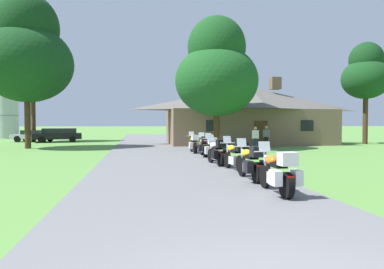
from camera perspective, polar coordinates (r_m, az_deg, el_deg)
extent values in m
plane|color=#56893D|center=(22.90, -5.24, -2.91)|extent=(500.00, 500.00, 0.00)
cube|color=slate|center=(20.91, -4.90, -3.27)|extent=(6.40, 80.00, 0.06)
cylinder|color=black|center=(10.10, 11.72, -6.67)|extent=(0.11, 0.64, 0.64)
cylinder|color=black|center=(8.78, 15.06, -7.96)|extent=(0.15, 0.64, 0.64)
cube|color=silver|center=(9.41, 13.32, -6.93)|extent=(0.26, 0.56, 0.30)
ellipsoid|color=orange|center=(9.59, 12.75, -4.05)|extent=(0.30, 0.52, 0.26)
cube|color=black|center=(9.18, 13.81, -4.88)|extent=(0.28, 0.52, 0.10)
cylinder|color=silver|center=(9.98, 11.83, -2.72)|extent=(0.66, 0.03, 0.03)
cylinder|color=silver|center=(10.05, 11.73, -4.64)|extent=(0.06, 0.24, 0.73)
cube|color=#B2BCC6|center=(10.07, 11.63, -1.89)|extent=(0.32, 0.11, 0.27)
sphere|color=silver|center=(9.99, 11.82, -3.52)|extent=(0.11, 0.11, 0.11)
cube|color=silver|center=(8.65, 15.22, -3.83)|extent=(0.40, 0.36, 0.32)
cube|color=red|center=(8.55, 15.67, -6.71)|extent=(0.14, 0.03, 0.06)
cylinder|color=silver|center=(9.14, 15.04, -8.21)|extent=(0.07, 0.55, 0.07)
cube|color=silver|center=(8.70, 13.35, -6.84)|extent=(0.20, 0.40, 0.36)
cube|color=silver|center=(8.91, 16.47, -6.66)|extent=(0.20, 0.40, 0.36)
cylinder|color=black|center=(12.17, 8.10, -5.22)|extent=(0.12, 0.64, 0.64)
cylinder|color=black|center=(10.82, 10.49, -6.10)|extent=(0.17, 0.64, 0.64)
cube|color=silver|center=(11.47, 9.26, -5.35)|extent=(0.27, 0.57, 0.30)
ellipsoid|color=gold|center=(11.66, 8.85, -3.01)|extent=(0.31, 0.53, 0.26)
cube|color=black|center=(11.24, 9.60, -3.65)|extent=(0.29, 0.53, 0.10)
cylinder|color=silver|center=(12.07, 8.17, -1.94)|extent=(0.66, 0.05, 0.03)
cylinder|color=silver|center=(12.13, 8.11, -3.53)|extent=(0.07, 0.24, 0.73)
cube|color=#B2BCC6|center=(12.15, 8.03, -1.25)|extent=(0.32, 0.12, 0.27)
sphere|color=silver|center=(12.08, 8.17, -2.60)|extent=(0.11, 0.11, 0.11)
cube|color=black|center=(10.71, 10.60, -2.74)|extent=(0.41, 0.37, 0.32)
cube|color=red|center=(10.59, 10.91, -5.05)|extent=(0.14, 0.03, 0.06)
cylinder|color=silver|center=(11.18, 10.58, -6.37)|extent=(0.08, 0.55, 0.07)
cube|color=black|center=(10.76, 9.10, -5.17)|extent=(0.21, 0.40, 0.36)
cube|color=black|center=(10.94, 11.68, -5.07)|extent=(0.21, 0.40, 0.36)
cylinder|color=black|center=(14.38, 5.77, -4.14)|extent=(0.17, 0.65, 0.64)
cylinder|color=black|center=(13.05, 7.92, -4.75)|extent=(0.21, 0.65, 0.64)
cube|color=silver|center=(13.69, 6.82, -4.19)|extent=(0.31, 0.58, 0.30)
ellipsoid|color=gold|center=(13.89, 6.45, -2.24)|extent=(0.35, 0.55, 0.26)
cube|color=black|center=(13.47, 7.13, -2.75)|extent=(0.33, 0.54, 0.10)
cylinder|color=silver|center=(14.29, 5.83, -1.36)|extent=(0.66, 0.09, 0.03)
cylinder|color=silver|center=(14.35, 5.77, -2.71)|extent=(0.08, 0.24, 0.73)
cube|color=#B2BCC6|center=(14.38, 5.70, -0.79)|extent=(0.33, 0.14, 0.27)
sphere|color=silver|center=(14.30, 5.83, -1.92)|extent=(0.11, 0.11, 0.11)
cube|color=black|center=(12.94, 8.02, -1.96)|extent=(0.43, 0.40, 0.32)
cube|color=red|center=(12.82, 8.29, -3.86)|extent=(0.14, 0.04, 0.06)
cylinder|color=silver|center=(13.40, 7.96, -5.01)|extent=(0.12, 0.55, 0.07)
cylinder|color=black|center=(16.28, 3.06, -3.45)|extent=(0.17, 0.65, 0.64)
cylinder|color=black|center=(14.92, 4.72, -3.93)|extent=(0.22, 0.65, 0.64)
cube|color=silver|center=(15.57, 3.88, -3.46)|extent=(0.31, 0.58, 0.30)
ellipsoid|color=silver|center=(15.79, 3.58, -1.76)|extent=(0.35, 0.55, 0.26)
cube|color=black|center=(15.36, 4.11, -2.19)|extent=(0.33, 0.55, 0.10)
cylinder|color=silver|center=(16.19, 3.10, -0.99)|extent=(0.66, 0.10, 0.03)
cylinder|color=silver|center=(16.25, 3.06, -2.19)|extent=(0.08, 0.24, 0.73)
cube|color=#B2BCC6|center=(16.28, 3.00, -0.49)|extent=(0.33, 0.14, 0.27)
sphere|color=silver|center=(16.20, 3.10, -1.49)|extent=(0.11, 0.11, 0.11)
cube|color=black|center=(14.82, 4.79, -1.48)|extent=(0.43, 0.40, 0.32)
cube|color=red|center=(14.69, 5.01, -3.14)|extent=(0.14, 0.04, 0.06)
cylinder|color=silver|center=(15.28, 4.82, -4.17)|extent=(0.12, 0.55, 0.07)
cube|color=black|center=(14.87, 3.71, -3.25)|extent=(0.24, 0.42, 0.36)
cube|color=black|center=(15.04, 5.60, -3.20)|extent=(0.24, 0.42, 0.36)
cylinder|color=black|center=(18.61, 2.67, -2.80)|extent=(0.15, 0.65, 0.64)
cylinder|color=black|center=(17.19, 3.33, -3.17)|extent=(0.19, 0.65, 0.64)
cube|color=silver|center=(17.88, 2.99, -2.79)|extent=(0.29, 0.57, 0.30)
ellipsoid|color=maroon|center=(18.11, 2.88, -1.31)|extent=(0.33, 0.54, 0.26)
cube|color=black|center=(17.66, 3.09, -1.68)|extent=(0.31, 0.54, 0.10)
cylinder|color=silver|center=(18.53, 2.69, -0.65)|extent=(0.66, 0.07, 0.03)
cylinder|color=silver|center=(18.59, 2.67, -1.69)|extent=(0.07, 0.24, 0.73)
cube|color=#B2BCC6|center=(18.63, 2.65, -0.21)|extent=(0.33, 0.13, 0.27)
sphere|color=silver|center=(18.54, 2.69, -1.08)|extent=(0.11, 0.11, 0.11)
cube|color=silver|center=(17.10, 3.36, -1.05)|extent=(0.42, 0.38, 0.32)
cube|color=red|center=(16.96, 3.44, -2.48)|extent=(0.14, 0.04, 0.06)
cylinder|color=silver|center=(17.54, 3.63, -3.41)|extent=(0.10, 0.55, 0.07)
cube|color=silver|center=(17.19, 2.45, -2.57)|extent=(0.22, 0.41, 0.36)
cube|color=silver|center=(17.27, 4.16, -2.55)|extent=(0.22, 0.41, 0.36)
cylinder|color=black|center=(20.30, 1.57, -2.42)|extent=(0.14, 0.64, 0.64)
cylinder|color=black|center=(18.88, 2.15, -2.73)|extent=(0.19, 0.65, 0.64)
cube|color=silver|center=(19.56, 1.86, -2.40)|extent=(0.29, 0.57, 0.30)
ellipsoid|color=gold|center=(19.79, 1.76, -1.05)|extent=(0.33, 0.53, 0.26)
cube|color=black|center=(19.34, 1.94, -1.38)|extent=(0.31, 0.53, 0.10)
cylinder|color=silver|center=(20.22, 1.59, -0.45)|extent=(0.66, 0.06, 0.03)
cylinder|color=silver|center=(20.28, 1.57, -1.41)|extent=(0.07, 0.24, 0.73)
cube|color=#B2BCC6|center=(20.32, 1.55, -0.04)|extent=(0.32, 0.12, 0.27)
sphere|color=silver|center=(20.23, 1.59, -0.85)|extent=(0.11, 0.11, 0.11)
cube|color=black|center=(18.79, 2.17, -0.80)|extent=(0.42, 0.38, 0.32)
cube|color=red|center=(18.64, 2.24, -2.10)|extent=(0.14, 0.04, 0.06)
cylinder|color=silver|center=(19.22, 2.43, -2.95)|extent=(0.10, 0.55, 0.07)
cube|color=black|center=(18.88, 1.34, -2.19)|extent=(0.22, 0.41, 0.36)
cube|color=black|center=(18.95, 2.91, -2.17)|extent=(0.22, 0.41, 0.36)
cylinder|color=black|center=(22.69, -0.07, -1.98)|extent=(0.11, 0.64, 0.64)
cylinder|color=black|center=(21.27, 0.54, -2.23)|extent=(0.16, 0.64, 0.64)
cube|color=silver|center=(21.95, 0.23, -1.95)|extent=(0.26, 0.56, 0.30)
ellipsoid|color=gold|center=(22.19, 0.12, -0.75)|extent=(0.30, 0.52, 0.26)
cube|color=black|center=(21.74, 0.32, -1.04)|extent=(0.28, 0.52, 0.10)
cylinder|color=silver|center=(22.61, -0.05, -0.22)|extent=(0.66, 0.04, 0.03)
cylinder|color=silver|center=(22.67, -0.07, -1.07)|extent=(0.06, 0.24, 0.73)
cube|color=#B2BCC6|center=(22.71, -0.09, 0.14)|extent=(0.32, 0.11, 0.27)
sphere|color=silver|center=(22.62, -0.05, -0.57)|extent=(0.11, 0.11, 0.11)
cube|color=silver|center=(21.19, 0.56, -0.51)|extent=(0.40, 0.36, 0.32)
cube|color=red|center=(21.04, 0.64, -1.66)|extent=(0.14, 0.03, 0.06)
cylinder|color=silver|center=(21.61, 0.76, -2.43)|extent=(0.07, 0.55, 0.07)
cube|color=silver|center=(21.27, -0.18, -1.74)|extent=(0.20, 0.40, 0.36)
cube|color=silver|center=(21.35, 1.20, -1.73)|extent=(0.20, 0.40, 0.36)
cube|color=brown|center=(32.60, 9.03, 1.18)|extent=(14.38, 6.88, 3.09)
pyramid|color=#5B5651|center=(32.68, 9.05, 5.77)|extent=(15.24, 7.29, 2.14)
cube|color=brown|center=(33.69, 13.30, 8.05)|extent=(0.90, 0.90, 1.10)
cube|color=#472D19|center=(29.33, 11.10, 0.14)|extent=(1.10, 0.08, 2.10)
cube|color=black|center=(28.20, 3.39, 1.43)|extent=(1.10, 0.06, 0.90)
cube|color=black|center=(30.92, 18.14, 1.37)|extent=(1.10, 0.06, 0.90)
cylinder|color=black|center=(27.19, 12.07, -1.30)|extent=(0.14, 0.14, 0.86)
cylinder|color=black|center=(27.28, 11.74, -1.29)|extent=(0.14, 0.14, 0.86)
cube|color=gray|center=(27.21, 11.91, 0.20)|extent=(0.40, 0.42, 0.56)
cylinder|color=gray|center=(27.10, 12.34, 0.15)|extent=(0.09, 0.09, 0.58)
cylinder|color=gray|center=(27.32, 11.49, 0.17)|extent=(0.09, 0.09, 0.58)
sphere|color=tan|center=(27.20, 11.92, 1.08)|extent=(0.21, 0.21, 0.21)
cylinder|color=#B2AD99|center=(27.20, 11.92, 1.29)|extent=(0.22, 0.22, 0.05)
cylinder|color=navy|center=(24.48, 10.37, -1.62)|extent=(0.14, 0.14, 0.86)
cylinder|color=navy|center=(24.58, 10.03, -1.61)|extent=(0.14, 0.14, 0.86)
cube|color=silver|center=(24.50, 10.21, 0.04)|extent=(0.39, 0.42, 0.56)
cylinder|color=silver|center=(24.37, 10.65, -0.01)|extent=(0.09, 0.09, 0.58)
cylinder|color=silver|center=(24.64, 9.77, 0.01)|extent=(0.09, 0.09, 0.58)
sphere|color=tan|center=(24.49, 10.21, 1.03)|extent=(0.21, 0.21, 0.21)
cylinder|color=#422D19|center=(35.97, 26.24, 2.41)|extent=(0.44, 0.44, 4.78)
ellipsoid|color=#143D19|center=(36.20, 26.32, 8.08)|extent=(4.30, 4.30, 3.65)
ellipsoid|color=#123716|center=(36.44, 26.35, 10.76)|extent=(3.01, 3.01, 3.22)
cylinder|color=#422D19|center=(40.08, -24.29, 2.86)|extent=(0.44, 0.44, 5.49)
ellipsoid|color=#1E5623|center=(40.40, -24.36, 8.96)|extent=(5.67, 5.67, 4.82)
ellipsoid|color=#1B4E20|center=(40.76, -24.40, 12.12)|extent=(3.97, 3.97, 4.25)
cylinder|color=#422D19|center=(29.11, -25.06, 2.34)|extent=(0.44, 0.44, 4.48)
ellipsoid|color=#143D19|center=(29.45, -25.17, 10.33)|extent=(6.75, 6.75, 5.74)
ellipsoid|color=#123716|center=(29.98, -25.23, 15.43)|extent=(4.72, 4.72, 5.06)
cylinder|color=#422D19|center=(25.62, 3.98, 1.28)|extent=(0.44, 0.44, 3.30)
ellipsoid|color=#194C1E|center=(25.80, 3.99, 8.63)|extent=(6.00, 6.00, 5.10)
ellipsoid|color=#16441B|center=(26.20, 4.01, 13.85)|extent=(4.20, 4.20, 4.50)
cylinder|color=#B2B7BC|center=(50.98, -27.80, 2.72)|extent=(2.85, 2.85, 5.81)
cone|color=#999EA3|center=(51.15, -27.85, 6.37)|extent=(2.91, 2.91, 0.71)
cylinder|color=gray|center=(50.98, -27.80, 2.72)|extent=(2.93, 2.93, 0.15)
cube|color=black|center=(37.77, -20.96, -0.25)|extent=(4.86, 2.65, 0.60)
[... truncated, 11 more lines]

